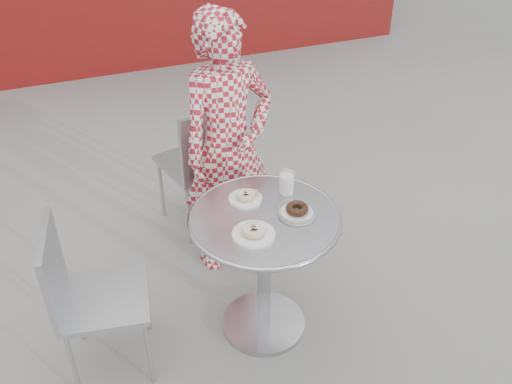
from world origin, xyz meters
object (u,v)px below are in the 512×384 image
object	(u,v)px
seated_person	(228,147)
plate_near	(253,232)
bistro_table	(264,246)
plate_checker	(297,211)
milk_cup	(287,183)
chair_far	(200,187)
chair_left	(107,324)
plate_far	(246,197)

from	to	relation	value
seated_person	plate_near	distance (m)	0.73
bistro_table	seated_person	size ratio (longest dim) A/B	0.48
seated_person	plate_checker	bearing A→B (deg)	-92.59
seated_person	plate_checker	size ratio (longest dim) A/B	8.21
seated_person	milk_cup	xyz separation A→B (m)	(0.14, -0.47, 0.03)
bistro_table	chair_far	bearing A→B (deg)	92.46
bistro_table	plate_checker	size ratio (longest dim) A/B	3.96
chair_far	chair_left	size ratio (longest dim) A/B	1.05
plate_far	plate_near	world-z (taller)	plate_near
plate_near	milk_cup	size ratio (longest dim) A/B	1.60
bistro_table	chair_left	distance (m)	0.84
bistro_table	chair_left	size ratio (longest dim) A/B	0.87
bistro_table	milk_cup	size ratio (longest dim) A/B	6.09
chair_far	plate_near	xyz separation A→B (m)	(-0.05, -1.10, 0.48)
bistro_table	milk_cup	world-z (taller)	milk_cup
bistro_table	plate_far	world-z (taller)	plate_far
bistro_table	chair_left	world-z (taller)	chair_left
seated_person	plate_far	size ratio (longest dim) A/B	9.35
plate_far	plate_near	bearing A→B (deg)	-103.46
chair_far	plate_near	bearing A→B (deg)	72.88
chair_far	plate_far	distance (m)	0.96
chair_left	plate_far	world-z (taller)	chair_left
chair_far	seated_person	size ratio (longest dim) A/B	0.58
plate_checker	chair_left	bearing A→B (deg)	174.50
bistro_table	plate_checker	bearing A→B (deg)	-11.77
plate_far	plate_near	size ratio (longest dim) A/B	0.84
plate_far	chair_far	bearing A→B (deg)	90.69
chair_far	seated_person	distance (m)	0.62
plate_far	chair_left	bearing A→B (deg)	-172.25
bistro_table	chair_far	distance (m)	1.03
chair_left	milk_cup	world-z (taller)	milk_cup
chair_left	seated_person	distance (m)	1.10
seated_person	plate_near	bearing A→B (deg)	-112.92
chair_far	seated_person	bearing A→B (deg)	86.66
chair_far	plate_checker	world-z (taller)	chair_far
plate_near	milk_cup	distance (m)	0.37
plate_checker	milk_cup	size ratio (longest dim) A/B	1.54
bistro_table	plate_checker	world-z (taller)	plate_checker
plate_checker	milk_cup	xyz separation A→B (m)	(0.02, 0.17, 0.04)
chair_far	plate_far	size ratio (longest dim) A/B	5.45
chair_left	plate_near	bearing A→B (deg)	-94.12
plate_near	plate_checker	world-z (taller)	plate_near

